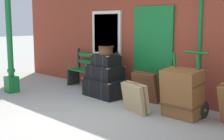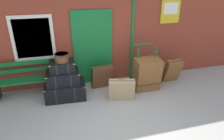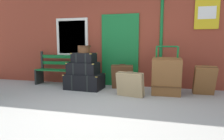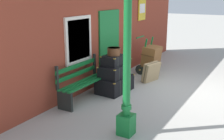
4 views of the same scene
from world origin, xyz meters
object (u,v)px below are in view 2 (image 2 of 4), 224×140
object	(u,v)px
large_brown_trunk	(147,74)
round_hatbox	(62,57)
steamer_trunk_base	(66,90)
steamer_trunk_middle	(63,77)
suitcase_slate	(172,71)
suitcase_charcoal	(122,90)
suitcase_oxblood	(102,77)
porters_trolley	(144,77)
platform_bench	(28,79)
steamer_trunk_top	(62,66)

from	to	relation	value
large_brown_trunk	round_hatbox	bearing A→B (deg)	175.66
steamer_trunk_base	steamer_trunk_middle	bearing A→B (deg)	165.73
suitcase_slate	round_hatbox	bearing A→B (deg)	-179.35
steamer_trunk_base	suitcase_charcoal	size ratio (longest dim) A/B	1.53
steamer_trunk_base	suitcase_oxblood	xyz separation A→B (m)	(1.02, 0.24, 0.13)
steamer_trunk_middle	porters_trolley	size ratio (longest dim) A/B	0.69
platform_bench	suitcase_slate	distance (m)	4.01
large_brown_trunk	suitcase_slate	xyz separation A→B (m)	(0.90, 0.20, -0.09)
steamer_trunk_top	round_hatbox	bearing A→B (deg)	-50.58
platform_bench	round_hatbox	bearing A→B (deg)	-22.79
steamer_trunk_middle	suitcase_slate	distance (m)	3.12
platform_bench	suitcase_oxblood	xyz separation A→B (m)	(1.93, -0.16, -0.10)
large_brown_trunk	steamer_trunk_middle	bearing A→B (deg)	176.13
large_brown_trunk	porters_trolley	bearing A→B (deg)	90.00
steamer_trunk_middle	suitcase_slate	size ratio (longest dim) A/B	1.12
suitcase_charcoal	steamer_trunk_base	bearing A→B (deg)	159.96
steamer_trunk_top	suitcase_charcoal	bearing A→B (deg)	-20.98
porters_trolley	steamer_trunk_middle	bearing A→B (deg)	-179.38
suitcase_oxblood	suitcase_charcoal	bearing A→B (deg)	-65.46
platform_bench	steamer_trunk_base	distance (m)	1.02
porters_trolley	suitcase_charcoal	size ratio (longest dim) A/B	1.75
steamer_trunk_middle	steamer_trunk_top	bearing A→B (deg)	59.34
porters_trolley	suitcase_charcoal	bearing A→B (deg)	-147.60
steamer_trunk_top	large_brown_trunk	bearing A→B (deg)	-4.52
steamer_trunk_top	round_hatbox	size ratio (longest dim) A/B	1.74
steamer_trunk_middle	steamer_trunk_top	size ratio (longest dim) A/B	1.32
steamer_trunk_base	porters_trolley	xyz separation A→B (m)	(2.18, 0.03, 0.06)
steamer_trunk_top	suitcase_oxblood	world-z (taller)	steamer_trunk_top
steamer_trunk_top	suitcase_oxblood	distance (m)	1.18
steamer_trunk_top	suitcase_slate	xyz separation A→B (m)	(3.10, 0.03, -0.50)
suitcase_slate	steamer_trunk_base	bearing A→B (deg)	-178.90
platform_bench	suitcase_slate	xyz separation A→B (m)	(4.00, -0.34, -0.08)
steamer_trunk_base	suitcase_charcoal	world-z (taller)	suitcase_charcoal
steamer_trunk_middle	suitcase_oxblood	size ratio (longest dim) A/B	1.18
steamer_trunk_middle	large_brown_trunk	distance (m)	2.22
platform_bench	suitcase_charcoal	bearing A→B (deg)	-21.60
porters_trolley	suitcase_charcoal	world-z (taller)	porters_trolley
round_hatbox	suitcase_oxblood	bearing A→B (deg)	11.75
steamer_trunk_base	round_hatbox	bearing A→B (deg)	113.25
steamer_trunk_base	steamer_trunk_top	distance (m)	0.66
round_hatbox	suitcase_slate	distance (m)	3.19
platform_bench	suitcase_slate	world-z (taller)	platform_bench
steamer_trunk_middle	steamer_trunk_top	world-z (taller)	steamer_trunk_top
porters_trolley	large_brown_trunk	xyz separation A→B (m)	(0.00, -0.17, 0.19)
steamer_trunk_base	large_brown_trunk	bearing A→B (deg)	-3.73
platform_bench	large_brown_trunk	bearing A→B (deg)	-9.98
large_brown_trunk	suitcase_oxblood	xyz separation A→B (m)	(-1.16, 0.38, -0.12)
steamer_trunk_base	steamer_trunk_middle	size ratio (longest dim) A/B	1.28
steamer_trunk_top	porters_trolley	distance (m)	2.28
steamer_trunk_base	suitcase_oxblood	world-z (taller)	suitcase_oxblood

